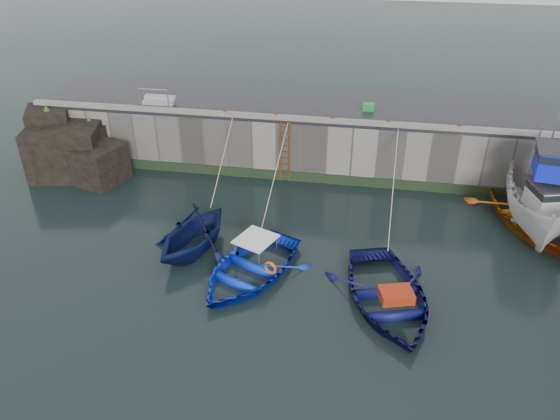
% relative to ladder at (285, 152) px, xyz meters
% --- Properties ---
extents(ground, '(120.00, 120.00, 0.00)m').
position_rel_ladder_xyz_m(ground, '(2.00, -9.91, -1.59)').
color(ground, black).
rests_on(ground, ground).
extents(quay_back, '(30.00, 5.00, 3.00)m').
position_rel_ladder_xyz_m(quay_back, '(2.00, 2.59, -0.09)').
color(quay_back, slate).
rests_on(quay_back, ground).
extents(road_back, '(30.00, 5.00, 0.16)m').
position_rel_ladder_xyz_m(road_back, '(2.00, 2.59, 1.49)').
color(road_back, black).
rests_on(road_back, quay_back).
extents(kerb_back, '(30.00, 0.30, 0.20)m').
position_rel_ladder_xyz_m(kerb_back, '(2.00, 0.24, 1.67)').
color(kerb_back, slate).
rests_on(kerb_back, road_back).
extents(algae_back, '(30.00, 0.08, 0.50)m').
position_rel_ladder_xyz_m(algae_back, '(2.00, 0.05, -1.34)').
color(algae_back, black).
rests_on(algae_back, ground).
extents(rock_outcrop, '(5.85, 4.24, 3.41)m').
position_rel_ladder_xyz_m(rock_outcrop, '(-10.92, -0.80, -0.33)').
color(rock_outcrop, black).
rests_on(rock_outcrop, ground).
extents(ladder, '(0.51, 0.08, 3.20)m').
position_rel_ladder_xyz_m(ladder, '(0.00, 0.00, 0.00)').
color(ladder, '#3F1E0F').
rests_on(ladder, ground).
extents(boat_near_white, '(4.80, 5.18, 2.25)m').
position_rel_ladder_xyz_m(boat_near_white, '(-2.70, -6.54, -1.59)').
color(boat_near_white, '#0A1440').
rests_on(boat_near_white, ground).
extents(boat_near_white_rope, '(0.04, 4.87, 3.10)m').
position_rel_ladder_xyz_m(boat_near_white_rope, '(-2.70, -1.98, -1.59)').
color(boat_near_white_rope, tan).
rests_on(boat_near_white_rope, ground).
extents(boat_near_blue, '(5.48, 6.27, 1.08)m').
position_rel_ladder_xyz_m(boat_near_blue, '(-0.14, -7.80, -1.59)').
color(boat_near_blue, '#0E2ED3').
rests_on(boat_near_blue, ground).
extents(boat_near_blue_rope, '(0.04, 5.98, 3.10)m').
position_rel_ladder_xyz_m(boat_near_blue_rope, '(-0.14, -2.61, -1.59)').
color(boat_near_blue_rope, tan).
rests_on(boat_near_blue_rope, ground).
extents(boat_near_navy, '(5.34, 6.44, 1.15)m').
position_rel_ladder_xyz_m(boat_near_navy, '(5.06, -8.57, -1.59)').
color(boat_near_navy, '#0B0E46').
rests_on(boat_near_navy, ground).
extents(boat_near_navy_rope, '(0.04, 6.68, 3.10)m').
position_rel_ladder_xyz_m(boat_near_navy_rope, '(5.06, -2.99, -1.59)').
color(boat_near_navy_rope, tan).
rests_on(boat_near_navy_rope, ground).
extents(boat_far_white, '(3.91, 7.93, 5.94)m').
position_rel_ladder_xyz_m(boat_far_white, '(11.50, -2.05, -0.36)').
color(boat_far_white, silver).
rests_on(boat_far_white, ground).
extents(boat_far_orange, '(6.27, 7.65, 4.38)m').
position_rel_ladder_xyz_m(boat_far_orange, '(11.42, -2.12, -1.15)').
color(boat_far_orange, '#E45F0C').
rests_on(boat_far_orange, ground).
extents(fish_crate, '(0.57, 0.44, 0.33)m').
position_rel_ladder_xyz_m(fish_crate, '(3.84, 2.17, 1.73)').
color(fish_crate, '#188427').
rests_on(fish_crate, road_back).
extents(railing, '(1.60, 1.05, 1.00)m').
position_rel_ladder_xyz_m(railing, '(-6.75, 1.33, 1.77)').
color(railing, '#A5A8AD').
rests_on(railing, road_back).
extents(bollard_a, '(0.18, 0.18, 0.28)m').
position_rel_ladder_xyz_m(bollard_a, '(-3.00, 0.34, 1.71)').
color(bollard_a, '#3F1E0F').
rests_on(bollard_a, road_back).
extents(bollard_b, '(0.18, 0.18, 0.28)m').
position_rel_ladder_xyz_m(bollard_b, '(-0.50, 0.34, 1.71)').
color(bollard_b, '#3F1E0F').
rests_on(bollard_b, road_back).
extents(bollard_c, '(0.18, 0.18, 0.28)m').
position_rel_ladder_xyz_m(bollard_c, '(2.20, 0.34, 1.71)').
color(bollard_c, '#3F1E0F').
rests_on(bollard_c, road_back).
extents(bollard_d, '(0.18, 0.18, 0.28)m').
position_rel_ladder_xyz_m(bollard_d, '(4.80, 0.34, 1.71)').
color(bollard_d, '#3F1E0F').
rests_on(bollard_d, road_back).
extents(bollard_e, '(0.18, 0.18, 0.28)m').
position_rel_ladder_xyz_m(bollard_e, '(8.00, 0.34, 1.71)').
color(bollard_e, '#3F1E0F').
rests_on(bollard_e, road_back).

